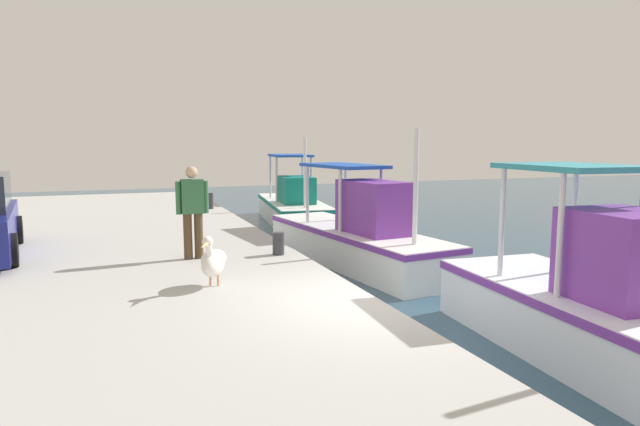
# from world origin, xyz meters

# --- Properties ---
(fishing_boat_nearest) EXTENTS (6.32, 2.66, 3.12)m
(fishing_boat_nearest) POSITION_xyz_m (-12.51, 2.80, 0.62)
(fishing_boat_nearest) COLOR white
(fishing_boat_nearest) RESTS_ON ground
(fishing_boat_second) EXTENTS (6.56, 2.44, 3.26)m
(fishing_boat_second) POSITION_xyz_m (-5.27, 2.09, 0.69)
(fishing_boat_second) COLOR white
(fishing_boat_second) RESTS_ON ground
(fishing_boat_third) EXTENTS (4.83, 2.25, 3.45)m
(fishing_boat_third) POSITION_xyz_m (1.14, 2.71, 0.71)
(fishing_boat_third) COLOR white
(fishing_boat_third) RESTS_ON ground
(pelican) EXTENTS (0.95, 0.59, 0.82)m
(pelican) POSITION_xyz_m (-1.42, -2.05, 1.20)
(pelican) COLOR tan
(pelican) RESTS_ON quay_pier
(fisherman_standing) EXTENTS (0.25, 0.60, 1.73)m
(fisherman_standing) POSITION_xyz_m (-3.59, -2.04, 1.75)
(fisherman_standing) COLOR #4C3823
(fisherman_standing) RESTS_ON quay_pier
(mooring_bollard_nearest) EXTENTS (0.20, 0.20, 0.52)m
(mooring_bollard_nearest) POSITION_xyz_m (-11.27, -0.45, 1.06)
(mooring_bollard_nearest) COLOR #333338
(mooring_bollard_nearest) RESTS_ON quay_pier
(mooring_bollard_second) EXTENTS (0.23, 0.23, 0.44)m
(mooring_bollard_second) POSITION_xyz_m (-3.38, -0.45, 1.02)
(mooring_bollard_second) COLOR #333338
(mooring_bollard_second) RESTS_ON quay_pier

